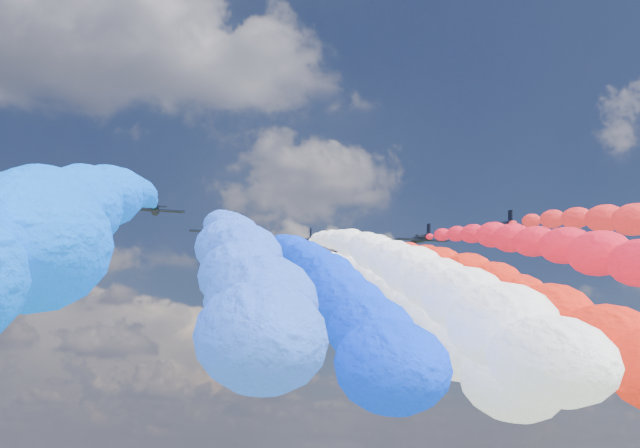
{
  "coord_description": "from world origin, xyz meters",
  "views": [
    {
      "loc": [
        -21.78,
        -137.83,
        53.94
      ],
      "look_at": [
        0.0,
        4.0,
        95.59
      ],
      "focal_mm": 45.33,
      "sensor_mm": 36.0,
      "label": 1
    }
  ],
  "objects": [
    {
      "name": "trail_4",
      "position": [
        0.65,
        -30.79,
        75.92
      ],
      "size": [
        6.64,
        105.87,
        39.88
      ],
      "primitive_type": null,
      "color": "white"
    },
    {
      "name": "trail_3",
      "position": [
        -1.45,
        -44.83,
        75.92
      ],
      "size": [
        6.64,
        105.87,
        39.88
      ],
      "primitive_type": null,
      "color": "white"
    },
    {
      "name": "trail_5",
      "position": [
        8.12,
        -39.7,
        75.92
      ],
      "size": [
        6.64,
        105.87,
        39.88
      ],
      "primitive_type": null,
      "color": "red"
    },
    {
      "name": "jet_6",
      "position": [
        19.3,
        4.1,
        93.59
      ],
      "size": [
        10.18,
        13.72,
        5.33
      ],
      "primitive_type": null,
      "rotation": [
        0.19,
        0.0,
        0.03
      ],
      "color": "black"
    },
    {
      "name": "trail_6",
      "position": [
        19.3,
        -50.98,
        75.92
      ],
      "size": [
        6.64,
        105.87,
        39.88
      ],
      "primitive_type": null,
      "color": "red"
    },
    {
      "name": "jet_0",
      "position": [
        -29.47,
        -7.54,
        93.59
      ],
      "size": [
        10.23,
        13.75,
        5.33
      ],
      "primitive_type": null,
      "rotation": [
        0.19,
        0.0,
        0.03
      ],
      "color": "black"
    },
    {
      "name": "jet_2",
      "position": [
        -9.17,
        14.69,
        93.59
      ],
      "size": [
        9.89,
        13.51,
        5.33
      ],
      "primitive_type": null,
      "rotation": [
        0.19,
        0.0,
        0.01
      ],
      "color": "black"
    },
    {
      "name": "jet_1",
      "position": [
        -18.95,
        4.27,
        93.59
      ],
      "size": [
        10.34,
        13.83,
        5.33
      ],
      "primitive_type": null,
      "rotation": [
        0.19,
        0.0,
        0.04
      ],
      "color": "black"
    },
    {
      "name": "jet_3",
      "position": [
        -1.45,
        10.25,
        93.59
      ],
      "size": [
        9.92,
        13.54,
        5.33
      ],
      "primitive_type": null,
      "rotation": [
        0.19,
        0.0,
        -0.01
      ],
      "color": "black"
    },
    {
      "name": "trail_0",
      "position": [
        -29.47,
        -62.62,
        75.92
      ],
      "size": [
        6.64,
        105.87,
        39.88
      ],
      "primitive_type": null,
      "color": "blue"
    },
    {
      "name": "jet_7",
      "position": [
        31.05,
        -6.23,
        93.59
      ],
      "size": [
        9.81,
        13.45,
        5.33
      ],
      "primitive_type": null,
      "rotation": [
        0.19,
        0.0,
        0.0
      ],
      "color": "black"
    },
    {
      "name": "jet_4",
      "position": [
        0.65,
        24.29,
        93.59
      ],
      "size": [
        10.15,
        13.7,
        5.33
      ],
      "primitive_type": null,
      "rotation": [
        0.19,
        0.0,
        -0.03
      ],
      "color": "black"
    },
    {
      "name": "trail_1",
      "position": [
        -18.95,
        -50.81,
        75.92
      ],
      "size": [
        6.64,
        105.87,
        39.88
      ],
      "primitive_type": null,
      "color": "blue"
    },
    {
      "name": "jet_5",
      "position": [
        8.12,
        15.38,
        93.59
      ],
      "size": [
        10.03,
        13.61,
        5.33
      ],
      "primitive_type": null,
      "rotation": [
        0.19,
        0.0,
        -0.02
      ],
      "color": "black"
    },
    {
      "name": "trail_2",
      "position": [
        -9.17,
        -40.39,
        75.92
      ],
      "size": [
        6.64,
        105.87,
        39.88
      ],
      "primitive_type": null,
      "color": "#0730E6"
    }
  ]
}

